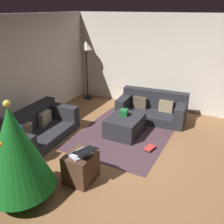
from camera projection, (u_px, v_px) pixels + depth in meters
ground_plane at (130, 166)px, 4.59m from camera, size 6.40×6.40×0.00m
rear_partition at (1, 77)px, 5.40m from camera, size 6.40×0.12×2.60m
corner_partition at (178, 64)px, 6.63m from camera, size 0.12×6.40×2.60m
couch_left at (37, 128)px, 5.42m from camera, size 1.86×1.06×0.67m
couch_right at (152, 108)px, 6.46m from camera, size 0.99×1.79×0.71m
ottoman at (125, 125)px, 5.65m from camera, size 0.88×0.71×0.43m
gift_box at (124, 112)px, 5.64m from camera, size 0.24×0.21×0.14m
tv_remote at (128, 113)px, 5.73m from camera, size 0.08×0.17×0.02m
christmas_tree at (15, 149)px, 3.48m from camera, size 1.05×1.05×1.62m
side_table at (81, 167)px, 4.13m from camera, size 0.52×0.44×0.50m
laptop at (82, 153)px, 3.96m from camera, size 0.46×0.50×0.18m
book_stack at (149, 148)px, 5.09m from camera, size 0.30×0.21×0.06m
corner_lamp at (86, 50)px, 7.36m from camera, size 0.36×0.36×1.79m
area_rug at (125, 133)px, 5.74m from camera, size 2.60×2.00×0.01m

